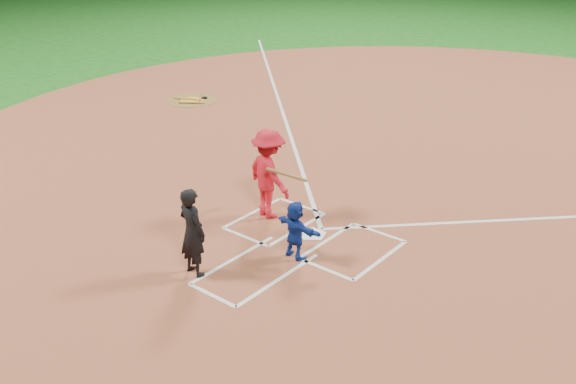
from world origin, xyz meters
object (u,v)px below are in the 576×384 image
Objects in this scene: on_deck_circle at (192,100)px; batter_at_plate at (269,174)px; umpire at (192,232)px; home_plate at (312,234)px; catcher at (295,230)px.

on_deck_circle is 0.90× the size of batter_at_plate.
umpire is (8.18, -7.61, 0.82)m from on_deck_circle.
home_plate is at bearing -100.67° from umpire.
home_plate is 0.35× the size of on_deck_circle.
catcher reaches higher than home_plate.
umpire is 0.86× the size of batter_at_plate.
home_plate is 1.10m from catcher.
umpire is at bearing 73.03° from home_plate.
batter_at_plate is (-0.48, 2.60, 0.13)m from umpire.
home_plate is 0.32× the size of batter_at_plate.
on_deck_circle is 9.23m from batter_at_plate.
home_plate is 10.30m from on_deck_circle.
home_plate is 0.53× the size of catcher.
batter_at_plate reaches higher than umpire.
catcher is at bearing -33.21° from on_deck_circle.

